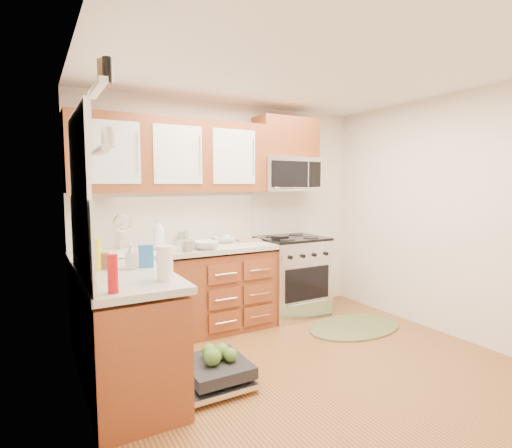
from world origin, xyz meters
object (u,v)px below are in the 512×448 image
stock_pot (186,246)px  cutting_board (249,240)px  bowl_a (224,240)px  cup (225,239)px  range (291,276)px  rug (355,327)px  sink (127,266)px  skillet (280,237)px  upper_cabinets (173,156)px  microwave (287,174)px  dishwasher (211,374)px  paper_towel_roll (165,263)px  bowl_b (206,245)px

stock_pot → cutting_board: (0.88, 0.33, -0.05)m
stock_pot → bowl_a: (0.58, 0.36, -0.02)m
cutting_board → cup: 0.31m
range → rug: size_ratio=0.84×
sink → skillet: 1.74m
skillet → bowl_a: bearing=161.5°
cutting_board → cup: bearing=178.6°
bowl_a → cup: size_ratio=2.03×
upper_cabinets → bowl_a: 1.09m
range → cup: bearing=171.2°
microwave → upper_cabinets: bearing=179.0°
sink → cup: cup is taller
rug → bowl_a: (-1.16, 0.89, 0.95)m
microwave → rug: 1.93m
dishwasher → bowl_a: (0.72, 1.28, 0.86)m
skillet → paper_towel_roll: (-1.73, -1.21, 0.07)m
skillet → cutting_board: 0.36m
rug → bowl_b: 1.88m
bowl_a → cup: (-0.00, -0.02, 0.02)m
rug → sink: bearing=162.3°
rug → range: bearing=115.2°
microwave → stock_pot: size_ratio=4.14×
range → bowl_a: bearing=169.4°
microwave → stock_pot: microwave is taller
paper_towel_roll → skillet: bearing=35.1°
range → cup: 0.97m
range → cutting_board: range is taller
range → stock_pot: size_ratio=5.18×
range → skillet: 0.54m
rug → bowl_a: 1.74m
rug → bowl_a: bowl_a is taller
bowl_a → bowl_b: bowl_b is taller
dishwasher → upper_cabinets: bearing=84.0°
dishwasher → stock_pot: stock_pot is taller
dishwasher → stock_pot: (0.14, 0.92, 0.88)m
cup → range: bearing=-8.8°
skillet → bowl_a: size_ratio=0.86×
paper_towel_roll → bowl_a: bearing=52.0°
sink → skillet: bearing=-1.4°
stock_pot → sink: bearing=159.3°
cutting_board → skillet: bearing=-28.8°
microwave → skillet: size_ratio=3.54×
bowl_a → sink: bearing=-171.7°
skillet → rug: bearing=-51.1°
dishwasher → skillet: size_ratio=3.26×
skillet → cup: bearing=163.7°
skillet → stock_pot: size_ratio=1.17×
cup → rug: bearing=-36.4°
range → bowl_b: (-1.18, -0.18, 0.49)m
paper_towel_roll → sink: bearing=90.0°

